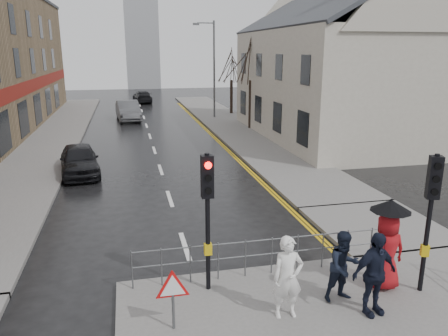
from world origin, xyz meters
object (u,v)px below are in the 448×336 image
pedestrian_a (288,277)px  pedestrian_b (344,266)px  pedestrian_d (374,274)px  car_mid (128,111)px  car_parked (79,160)px  pedestrian_with_umbrella (387,243)px

pedestrian_a → pedestrian_b: (1.49, 0.32, -0.08)m
pedestrian_d → car_mid: 30.55m
pedestrian_a → pedestrian_b: pedestrian_a is taller
pedestrian_d → car_mid: pedestrian_d is taller
pedestrian_a → pedestrian_d: (1.87, -0.31, 0.03)m
pedestrian_b → pedestrian_d: size_ratio=0.89×
pedestrian_a → pedestrian_d: bearing=-7.1°
pedestrian_a → car_mid: pedestrian_a is taller
car_parked → car_mid: 16.75m
pedestrian_a → car_parked: (-5.48, 13.28, -0.34)m
car_parked → car_mid: car_mid is taller
pedestrian_a → car_parked: size_ratio=0.44×
pedestrian_a → car_parked: pedestrian_a is taller
pedestrian_a → pedestrian_with_umbrella: size_ratio=0.82×
pedestrian_b → pedestrian_with_umbrella: 1.33m
pedestrian_d → car_parked: bearing=109.0°
pedestrian_b → car_parked: size_ratio=0.40×
pedestrian_with_umbrella → pedestrian_a: bearing=-167.5°
pedestrian_b → car_mid: (-4.48, 29.53, -0.16)m
car_parked → car_mid: bearing=73.9°
pedestrian_a → pedestrian_b: 1.52m
pedestrian_a → pedestrian_b: size_ratio=1.09×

